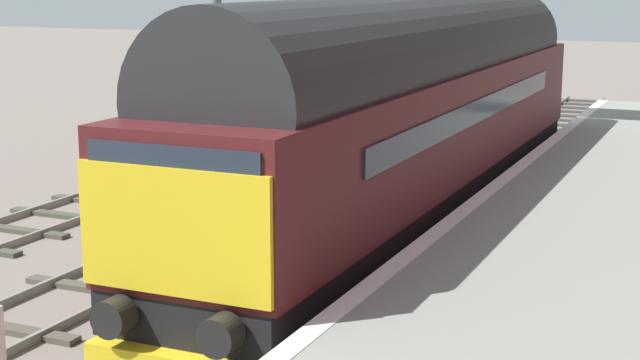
{
  "coord_description": "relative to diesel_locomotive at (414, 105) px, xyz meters",
  "views": [
    {
      "loc": [
        6.1,
        -11.09,
        4.98
      ],
      "look_at": [
        0.2,
        2.13,
        1.94
      ],
      "focal_mm": 53.85,
      "sensor_mm": 36.0,
      "label": 1
    }
  ],
  "objects": [
    {
      "name": "station_platform",
      "position": [
        3.6,
        -7.25,
        -1.98
      ],
      "size": [
        4.0,
        44.0,
        1.01
      ],
      "color": "gray",
      "rests_on": "ground"
    },
    {
      "name": "track_adjacent_west",
      "position": [
        -3.37,
        -7.25,
        -2.42
      ],
      "size": [
        2.5,
        60.0,
        0.15
      ],
      "color": "gray",
      "rests_on": "ground"
    },
    {
      "name": "track_main",
      "position": [
        -0.0,
        -7.25,
        -2.43
      ],
      "size": [
        2.5,
        60.0,
        0.15
      ],
      "color": "gray",
      "rests_on": "ground"
    },
    {
      "name": "diesel_locomotive",
      "position": [
        0.0,
        0.0,
        0.0
      ],
      "size": [
        2.74,
        18.38,
        4.68
      ],
      "color": "black",
      "rests_on": "ground"
    },
    {
      "name": "ground_plane",
      "position": [
        -0.0,
        -7.25,
        -2.48
      ],
      "size": [
        140.0,
        140.0,
        0.0
      ],
      "primitive_type": "plane",
      "color": "slate",
      "rests_on": "ground"
    }
  ]
}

